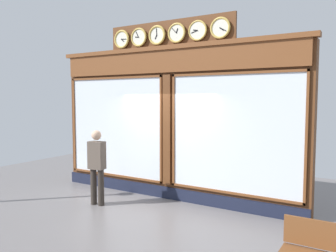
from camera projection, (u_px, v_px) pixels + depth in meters
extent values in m
plane|color=slate|center=(82.00, 239.00, 5.83)|extent=(14.00, 14.00, 0.00)
cube|color=#5B3319|center=(171.00, 125.00, 8.20)|extent=(6.43, 0.30, 3.52)
cube|color=#191E33|center=(168.00, 193.00, 8.18)|extent=(6.43, 0.08, 0.28)
cube|color=brown|center=(167.00, 61.00, 7.91)|extent=(6.30, 0.08, 0.52)
cube|color=brown|center=(168.00, 48.00, 7.90)|extent=(6.55, 0.20, 0.10)
cube|color=silver|center=(233.00, 134.00, 7.21)|extent=(2.86, 0.02, 2.50)
cube|color=brown|center=(234.00, 73.00, 7.09)|extent=(2.96, 0.04, 0.05)
cube|color=brown|center=(232.00, 193.00, 7.30)|extent=(2.96, 0.04, 0.05)
cube|color=brown|center=(306.00, 138.00, 6.44)|extent=(0.05, 0.04, 2.60)
cube|color=brown|center=(174.00, 131.00, 7.96)|extent=(0.05, 0.04, 2.60)
cube|color=silver|center=(115.00, 127.00, 8.91)|extent=(2.86, 0.02, 2.50)
cube|color=brown|center=(113.00, 78.00, 8.79)|extent=(2.96, 0.04, 0.05)
cube|color=brown|center=(115.00, 175.00, 9.00)|extent=(2.96, 0.04, 0.05)
cube|color=brown|center=(74.00, 125.00, 9.66)|extent=(0.05, 0.04, 2.60)
cube|color=brown|center=(161.00, 130.00, 8.14)|extent=(0.05, 0.04, 2.60)
cube|color=#5B3319|center=(167.00, 130.00, 8.05)|extent=(0.20, 0.10, 2.60)
cube|color=#5B3319|center=(168.00, 35.00, 7.91)|extent=(3.29, 0.06, 0.65)
cylinder|color=silver|center=(220.00, 28.00, 7.16)|extent=(0.37, 0.02, 0.37)
torus|color=gold|center=(220.00, 28.00, 7.15)|extent=(0.46, 0.05, 0.46)
cube|color=black|center=(222.00, 29.00, 7.12)|extent=(0.09, 0.01, 0.07)
cube|color=black|center=(223.00, 29.00, 7.11)|extent=(0.14, 0.01, 0.09)
sphere|color=black|center=(220.00, 28.00, 7.14)|extent=(0.02, 0.02, 0.02)
cylinder|color=silver|center=(198.00, 31.00, 7.43)|extent=(0.37, 0.02, 0.37)
torus|color=gold|center=(198.00, 30.00, 7.43)|extent=(0.45, 0.04, 0.45)
cube|color=black|center=(195.00, 30.00, 7.44)|extent=(0.10, 0.01, 0.04)
cube|color=black|center=(194.00, 32.00, 7.46)|extent=(0.16, 0.01, 0.05)
sphere|color=black|center=(197.00, 30.00, 7.42)|extent=(0.02, 0.02, 0.02)
cylinder|color=silver|center=(177.00, 33.00, 7.71)|extent=(0.37, 0.02, 0.37)
torus|color=gold|center=(176.00, 33.00, 7.70)|extent=(0.46, 0.05, 0.46)
cube|color=black|center=(177.00, 31.00, 7.68)|extent=(0.05, 0.01, 0.10)
cube|color=black|center=(174.00, 31.00, 7.72)|extent=(0.12, 0.01, 0.12)
sphere|color=black|center=(176.00, 33.00, 7.69)|extent=(0.02, 0.02, 0.02)
cylinder|color=silver|center=(157.00, 35.00, 7.98)|extent=(0.37, 0.02, 0.37)
torus|color=gold|center=(157.00, 35.00, 7.98)|extent=(0.46, 0.06, 0.46)
cube|color=black|center=(156.00, 37.00, 7.99)|extent=(0.06, 0.01, 0.10)
cube|color=black|center=(157.00, 32.00, 7.97)|extent=(0.02, 0.01, 0.16)
sphere|color=black|center=(157.00, 35.00, 7.97)|extent=(0.02, 0.02, 0.02)
cylinder|color=silver|center=(139.00, 37.00, 8.26)|extent=(0.37, 0.02, 0.37)
torus|color=gold|center=(139.00, 37.00, 8.26)|extent=(0.46, 0.05, 0.46)
cube|color=black|center=(137.00, 37.00, 8.27)|extent=(0.10, 0.01, 0.03)
cube|color=black|center=(137.00, 34.00, 8.26)|extent=(0.08, 0.01, 0.15)
sphere|color=black|center=(138.00, 37.00, 8.24)|extent=(0.02, 0.02, 0.02)
cylinder|color=silver|center=(122.00, 39.00, 8.54)|extent=(0.37, 0.02, 0.37)
torus|color=gold|center=(122.00, 39.00, 8.53)|extent=(0.46, 0.06, 0.46)
cube|color=black|center=(123.00, 40.00, 8.51)|extent=(0.09, 0.01, 0.08)
cube|color=black|center=(124.00, 39.00, 8.48)|extent=(0.16, 0.01, 0.02)
sphere|color=black|center=(121.00, 39.00, 8.52)|extent=(0.02, 0.02, 0.02)
cylinder|color=#312A24|center=(94.00, 186.00, 7.72)|extent=(0.14, 0.14, 0.82)
cylinder|color=#312A24|center=(101.00, 187.00, 7.64)|extent=(0.14, 0.14, 0.82)
cube|color=brown|center=(97.00, 155.00, 7.62)|extent=(0.38, 0.26, 0.62)
sphere|color=tan|center=(96.00, 135.00, 7.58)|extent=(0.22, 0.22, 0.22)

